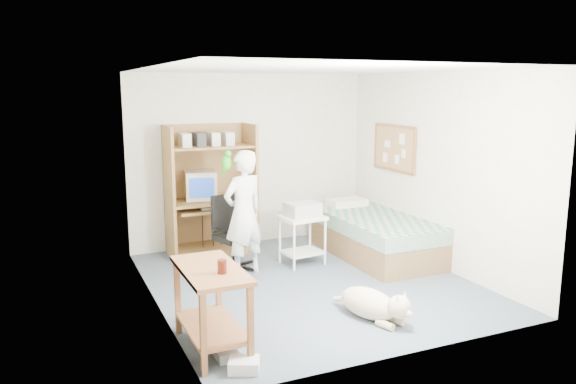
% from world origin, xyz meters
% --- Properties ---
extents(floor, '(4.00, 4.00, 0.00)m').
position_xyz_m(floor, '(0.00, 0.00, 0.00)').
color(floor, '#434F5B').
rests_on(floor, ground).
extents(wall_back, '(3.60, 0.02, 2.50)m').
position_xyz_m(wall_back, '(0.00, 2.00, 1.25)').
color(wall_back, beige).
rests_on(wall_back, floor).
extents(wall_right, '(0.02, 4.00, 2.50)m').
position_xyz_m(wall_right, '(1.80, 0.00, 1.25)').
color(wall_right, beige).
rests_on(wall_right, floor).
extents(wall_left, '(0.02, 4.00, 2.50)m').
position_xyz_m(wall_left, '(-1.80, 0.00, 1.25)').
color(wall_left, beige).
rests_on(wall_left, floor).
extents(ceiling, '(3.60, 4.00, 0.02)m').
position_xyz_m(ceiling, '(0.00, 0.00, 2.50)').
color(ceiling, white).
rests_on(ceiling, wall_back).
extents(computer_hutch, '(1.20, 0.63, 1.80)m').
position_xyz_m(computer_hutch, '(-0.70, 1.74, 0.82)').
color(computer_hutch, brown).
rests_on(computer_hutch, floor).
extents(bed, '(1.02, 2.02, 0.66)m').
position_xyz_m(bed, '(1.30, 0.62, 0.29)').
color(bed, brown).
rests_on(bed, floor).
extents(side_desk, '(0.50, 1.00, 0.75)m').
position_xyz_m(side_desk, '(-1.55, -1.20, 0.49)').
color(side_desk, brown).
rests_on(side_desk, floor).
extents(corkboard, '(0.04, 0.94, 0.66)m').
position_xyz_m(corkboard, '(1.77, 0.90, 1.45)').
color(corkboard, olive).
rests_on(corkboard, wall_right).
extents(office_chair, '(0.54, 0.54, 0.94)m').
position_xyz_m(office_chair, '(-0.67, 0.91, 0.34)').
color(office_chair, black).
rests_on(office_chair, floor).
extents(person, '(0.66, 0.54, 1.56)m').
position_xyz_m(person, '(-0.61, 0.61, 0.78)').
color(person, white).
rests_on(person, floor).
extents(parrot, '(0.11, 0.20, 0.32)m').
position_xyz_m(parrot, '(-0.81, 0.62, 1.43)').
color(parrot, '#128112').
rests_on(parrot, person).
extents(dog, '(0.52, 0.97, 0.37)m').
position_xyz_m(dog, '(0.11, -1.24, 0.16)').
color(dog, tan).
rests_on(dog, floor).
extents(printer_cart, '(0.59, 0.49, 0.65)m').
position_xyz_m(printer_cart, '(0.23, 0.69, 0.43)').
color(printer_cart, white).
rests_on(printer_cart, floor).
extents(printer, '(0.45, 0.37, 0.18)m').
position_xyz_m(printer, '(0.23, 0.69, 0.74)').
color(printer, '#B2B1AD').
rests_on(printer, printer_cart).
extents(crt_monitor, '(0.48, 0.50, 0.40)m').
position_xyz_m(crt_monitor, '(-0.84, 1.75, 0.97)').
color(crt_monitor, beige).
rests_on(crt_monitor, computer_hutch).
extents(keyboard, '(0.45, 0.16, 0.03)m').
position_xyz_m(keyboard, '(-0.66, 1.58, 0.67)').
color(keyboard, beige).
rests_on(keyboard, computer_hutch).
extents(pencil_cup, '(0.08, 0.08, 0.12)m').
position_xyz_m(pencil_cup, '(-0.39, 1.65, 0.82)').
color(pencil_cup, gold).
rests_on(pencil_cup, computer_hutch).
extents(drink_glass, '(0.08, 0.08, 0.12)m').
position_xyz_m(drink_glass, '(-1.50, -1.38, 0.81)').
color(drink_glass, '#3B1109').
rests_on(drink_glass, side_desk).
extents(floor_box_a, '(0.31, 0.28, 0.10)m').
position_xyz_m(floor_box_a, '(-1.43, -1.70, 0.05)').
color(floor_box_a, white).
rests_on(floor_box_a, floor).
extents(floor_box_b, '(0.19, 0.23, 0.08)m').
position_xyz_m(floor_box_b, '(-1.50, -1.43, 0.04)').
color(floor_box_b, '#B6B6B1').
rests_on(floor_box_b, floor).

